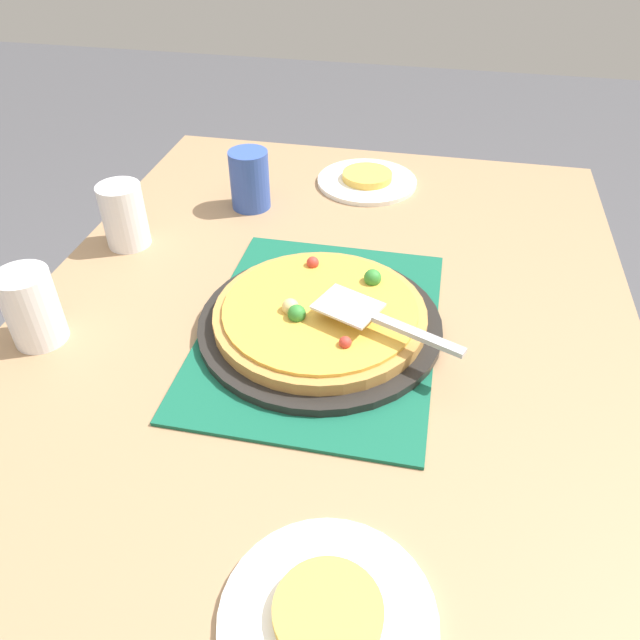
{
  "coord_description": "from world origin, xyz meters",
  "views": [
    {
      "loc": [
        0.72,
        0.15,
        1.37
      ],
      "look_at": [
        0.0,
        0.0,
        0.77
      ],
      "focal_mm": 34.19,
      "sensor_mm": 36.0,
      "label": 1
    }
  ],
  "objects_px": {
    "plate_near_left": "(368,181)",
    "pizza_server": "(376,317)",
    "plate_far_right": "(328,618)",
    "served_slice_left": "(368,176)",
    "cup_corner": "(124,216)",
    "pizza": "(320,313)",
    "cup_near": "(32,308)",
    "cup_far": "(250,180)",
    "served_slice_right": "(328,612)",
    "pizza_pan": "(320,323)"
  },
  "relations": [
    {
      "from": "served_slice_left",
      "to": "cup_near",
      "type": "xyz_separation_m",
      "value": [
        0.63,
        -0.42,
        0.04
      ]
    },
    {
      "from": "plate_far_right",
      "to": "pizza_server",
      "type": "height_order",
      "value": "pizza_server"
    },
    {
      "from": "cup_far",
      "to": "plate_near_left",
      "type": "bearing_deg",
      "value": 124.3
    },
    {
      "from": "pizza_pan",
      "to": "cup_far",
      "type": "bearing_deg",
      "value": -148.97
    },
    {
      "from": "plate_near_left",
      "to": "pizza_server",
      "type": "height_order",
      "value": "pizza_server"
    },
    {
      "from": "plate_far_right",
      "to": "cup_far",
      "type": "height_order",
      "value": "cup_far"
    },
    {
      "from": "plate_near_left",
      "to": "served_slice_right",
      "type": "height_order",
      "value": "served_slice_right"
    },
    {
      "from": "served_slice_right",
      "to": "pizza",
      "type": "bearing_deg",
      "value": -167.48
    },
    {
      "from": "pizza",
      "to": "cup_near",
      "type": "distance_m",
      "value": 0.43
    },
    {
      "from": "plate_near_left",
      "to": "served_slice_right",
      "type": "relative_size",
      "value": 2.0
    },
    {
      "from": "pizza",
      "to": "served_slice_right",
      "type": "xyz_separation_m",
      "value": [
        0.44,
        0.1,
        -0.02
      ]
    },
    {
      "from": "served_slice_right",
      "to": "plate_far_right",
      "type": "bearing_deg",
      "value": 0.0
    },
    {
      "from": "pizza",
      "to": "cup_corner",
      "type": "xyz_separation_m",
      "value": [
        -0.18,
        -0.41,
        0.03
      ]
    },
    {
      "from": "cup_near",
      "to": "pizza_server",
      "type": "relative_size",
      "value": 0.53
    },
    {
      "from": "served_slice_left",
      "to": "cup_far",
      "type": "xyz_separation_m",
      "value": [
        0.15,
        -0.22,
        0.04
      ]
    },
    {
      "from": "plate_near_left",
      "to": "cup_far",
      "type": "distance_m",
      "value": 0.28
    },
    {
      "from": "pizza",
      "to": "plate_far_right",
      "type": "relative_size",
      "value": 1.5
    },
    {
      "from": "cup_near",
      "to": "cup_corner",
      "type": "distance_m",
      "value": 0.29
    },
    {
      "from": "pizza",
      "to": "served_slice_left",
      "type": "xyz_separation_m",
      "value": [
        -0.52,
        0.0,
        -0.02
      ]
    },
    {
      "from": "plate_far_right",
      "to": "served_slice_left",
      "type": "bearing_deg",
      "value": -174.28
    },
    {
      "from": "pizza",
      "to": "pizza_server",
      "type": "distance_m",
      "value": 0.1
    },
    {
      "from": "cup_corner",
      "to": "pizza_server",
      "type": "xyz_separation_m",
      "value": [
        0.22,
        0.5,
        0.01
      ]
    },
    {
      "from": "plate_near_left",
      "to": "pizza_server",
      "type": "relative_size",
      "value": 0.96
    },
    {
      "from": "plate_near_left",
      "to": "pizza_server",
      "type": "xyz_separation_m",
      "value": [
        0.56,
        0.09,
        0.06
      ]
    },
    {
      "from": "plate_far_right",
      "to": "served_slice_left",
      "type": "distance_m",
      "value": 0.97
    },
    {
      "from": "served_slice_right",
      "to": "cup_far",
      "type": "bearing_deg",
      "value": -158.45
    },
    {
      "from": "plate_far_right",
      "to": "cup_far",
      "type": "relative_size",
      "value": 1.83
    },
    {
      "from": "pizza",
      "to": "cup_corner",
      "type": "height_order",
      "value": "cup_corner"
    },
    {
      "from": "cup_far",
      "to": "served_slice_left",
      "type": "bearing_deg",
      "value": 124.3
    },
    {
      "from": "pizza_pan",
      "to": "cup_corner",
      "type": "distance_m",
      "value": 0.45
    },
    {
      "from": "plate_near_left",
      "to": "plate_far_right",
      "type": "distance_m",
      "value": 0.97
    },
    {
      "from": "cup_near",
      "to": "served_slice_right",
      "type": "bearing_deg",
      "value": 56.89
    },
    {
      "from": "plate_far_right",
      "to": "cup_corner",
      "type": "distance_m",
      "value": 0.8
    },
    {
      "from": "plate_near_left",
      "to": "cup_corner",
      "type": "bearing_deg",
      "value": -50.13
    },
    {
      "from": "plate_far_right",
      "to": "served_slice_left",
      "type": "relative_size",
      "value": 2.0
    },
    {
      "from": "pizza_pan",
      "to": "pizza_server",
      "type": "height_order",
      "value": "pizza_server"
    },
    {
      "from": "pizza",
      "to": "pizza_server",
      "type": "xyz_separation_m",
      "value": [
        0.04,
        0.09,
        0.04
      ]
    },
    {
      "from": "plate_far_right",
      "to": "served_slice_right",
      "type": "bearing_deg",
      "value": 0.0
    },
    {
      "from": "cup_near",
      "to": "cup_far",
      "type": "bearing_deg",
      "value": 157.56
    },
    {
      "from": "plate_near_left",
      "to": "cup_near",
      "type": "xyz_separation_m",
      "value": [
        0.63,
        -0.42,
        0.06
      ]
    },
    {
      "from": "plate_near_left",
      "to": "served_slice_right",
      "type": "xyz_separation_m",
      "value": [
        0.96,
        0.1,
        0.01
      ]
    },
    {
      "from": "pizza_server",
      "to": "cup_corner",
      "type": "bearing_deg",
      "value": -113.7
    },
    {
      "from": "cup_near",
      "to": "plate_near_left",
      "type": "bearing_deg",
      "value": 146.2
    },
    {
      "from": "served_slice_right",
      "to": "cup_far",
      "type": "xyz_separation_m",
      "value": [
        -0.81,
        -0.32,
        0.04
      ]
    },
    {
      "from": "pizza",
      "to": "served_slice_right",
      "type": "relative_size",
      "value": 3.0
    },
    {
      "from": "served_slice_left",
      "to": "cup_corner",
      "type": "bearing_deg",
      "value": -50.13
    },
    {
      "from": "served_slice_left",
      "to": "pizza_server",
      "type": "height_order",
      "value": "pizza_server"
    },
    {
      "from": "pizza_pan",
      "to": "served_slice_left",
      "type": "relative_size",
      "value": 3.45
    },
    {
      "from": "served_slice_right",
      "to": "pizza_server",
      "type": "distance_m",
      "value": 0.41
    },
    {
      "from": "plate_near_left",
      "to": "cup_near",
      "type": "height_order",
      "value": "cup_near"
    }
  ]
}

